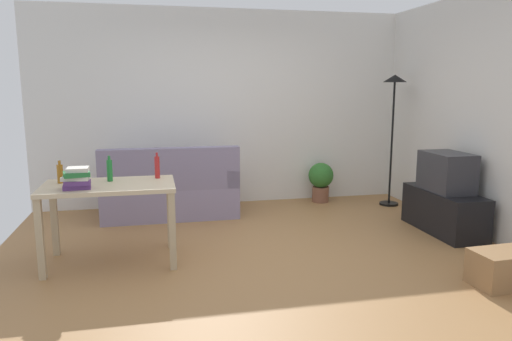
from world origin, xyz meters
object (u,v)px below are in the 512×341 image
desk (109,195)px  storage_box (502,269)px  couch (170,192)px  torchiere_lamp (394,104)px  bottle_red (157,167)px  tv_stand (444,211)px  book_stack (77,178)px  tv (447,172)px  bottle_green (110,170)px  potted_plant (321,179)px  bottle_amber (60,173)px

desk → storage_box: desk is taller
couch → torchiere_lamp: size_ratio=0.94×
torchiere_lamp → bottle_red: (-3.21, -1.29, -0.54)m
bottle_red → desk: bearing=-156.6°
tv_stand → desk: (-3.65, -0.19, 0.41)m
couch → book_stack: 2.01m
desk → tv: bearing=3.2°
couch → tv: (3.05, -1.36, 0.39)m
couch → tv_stand: (3.04, -1.36, -0.07)m
book_stack → tv_stand: bearing=5.4°
tv → bottle_green: (-3.65, -0.05, 0.17)m
tv → torchiere_lamp: (-0.00, 1.29, 0.71)m
tv_stand → tv: tv is taller
couch → potted_plant: couch is taller
torchiere_lamp → bottle_amber: (-4.10, -1.34, -0.56)m
torchiere_lamp → desk: 4.01m
torchiere_lamp → bottle_amber: torchiere_lamp is taller
bottle_red → book_stack: bottle_red is taller
storage_box → bottle_amber: bottle_amber is taller
desk → bottle_amber: bottle_amber is taller
desk → bottle_red: (0.45, 0.19, 0.22)m
potted_plant → storage_box: bearing=-81.5°
book_stack → torchiere_lamp: bearing=23.1°
tv_stand → bottle_green: (-3.65, -0.05, 0.63)m
couch → bottle_green: size_ratio=6.90×
desk → book_stack: size_ratio=4.73×
tv_stand → bottle_amber: bearing=90.7°
couch → storage_box: couch is taller
bottle_red → bottle_amber: bearing=-176.4°
storage_box → bottle_red: bearing=152.3°
tv → bottle_green: 3.66m
couch → storage_box: 3.86m
desk → potted_plant: desk is taller
torchiere_lamp → storage_box: 3.06m
storage_box → book_stack: bearing=162.6°
tv → desk: tv is taller
couch → tv: same height
tv_stand → bottle_green: size_ratio=4.47×
couch → desk: bearing=68.5°
bottle_red → torchiere_lamp: bearing=21.9°
bottle_amber → bottle_red: size_ratio=0.84×
potted_plant → bottle_red: bearing=-144.3°
desk → potted_plant: size_ratio=2.11×
couch → bottle_amber: bearing=53.3°
bottle_green → potted_plant: bearing=32.0°
desk → bottle_red: size_ratio=4.72×
storage_box → bottle_red: bottle_red is taller
couch → tv_stand: 3.34m
couch → bottle_amber: 1.84m
couch → torchiere_lamp: 3.24m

